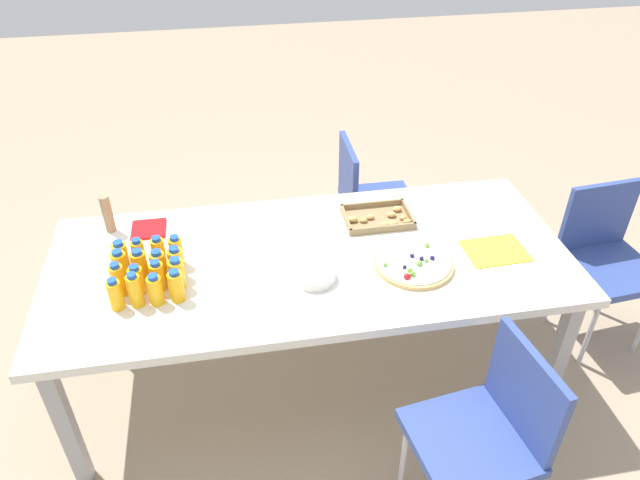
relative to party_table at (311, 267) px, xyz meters
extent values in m
plane|color=gray|center=(0.00, 0.00, -0.68)|extent=(12.00, 12.00, 0.00)
cube|color=silver|center=(0.00, 0.00, 0.04)|extent=(2.20, 0.95, 0.04)
cube|color=#99999E|center=(-1.02, -0.40, -0.33)|extent=(0.06, 0.06, 0.70)
cube|color=#99999E|center=(1.02, -0.40, -0.33)|extent=(0.06, 0.06, 0.70)
cube|color=#99999E|center=(-1.02, 0.40, -0.33)|extent=(0.06, 0.06, 0.70)
cube|color=#99999E|center=(1.02, 0.40, -0.33)|extent=(0.06, 0.06, 0.70)
cube|color=#33478C|center=(0.52, 0.79, -0.23)|extent=(0.40, 0.40, 0.04)
cube|color=#33478C|center=(0.34, 0.79, -0.04)|extent=(0.03, 0.38, 0.38)
cylinder|color=silver|center=(0.68, 0.95, -0.47)|extent=(0.02, 0.02, 0.41)
cylinder|color=silver|center=(0.68, 0.63, -0.47)|extent=(0.02, 0.02, 0.41)
cylinder|color=silver|center=(0.36, 0.95, -0.47)|extent=(0.02, 0.02, 0.41)
cylinder|color=silver|center=(0.36, 0.63, -0.47)|extent=(0.02, 0.02, 0.41)
cube|color=#33478C|center=(1.49, 0.01, -0.23)|extent=(0.43, 0.43, 0.04)
cube|color=#33478C|center=(1.47, 0.19, -0.04)|extent=(0.38, 0.06, 0.38)
cylinder|color=silver|center=(1.34, -0.16, -0.47)|extent=(0.02, 0.02, 0.41)
cylinder|color=silver|center=(1.63, 0.18, -0.47)|extent=(0.02, 0.02, 0.41)
cylinder|color=silver|center=(1.32, 0.15, -0.47)|extent=(0.02, 0.02, 0.41)
cube|color=#33478C|center=(0.44, -0.80, -0.23)|extent=(0.45, 0.45, 0.04)
cube|color=#33478C|center=(0.62, -0.77, -0.04)|extent=(0.08, 0.38, 0.38)
cylinder|color=silver|center=(0.26, -0.66, -0.47)|extent=(0.02, 0.02, 0.41)
cylinder|color=silver|center=(0.57, -0.62, -0.47)|extent=(0.02, 0.02, 0.41)
cylinder|color=#FAAE14|center=(-0.77, -0.19, 0.12)|extent=(0.05, 0.05, 0.12)
cylinder|color=blue|center=(-0.77, -0.19, 0.19)|extent=(0.03, 0.03, 0.02)
cylinder|color=#FAAD14|center=(-0.70, -0.18, 0.13)|extent=(0.05, 0.05, 0.13)
cylinder|color=blue|center=(-0.70, -0.18, 0.20)|extent=(0.03, 0.03, 0.02)
cylinder|color=#F9AF14|center=(-0.62, -0.18, 0.12)|extent=(0.06, 0.06, 0.12)
cylinder|color=blue|center=(-0.62, -0.18, 0.18)|extent=(0.04, 0.04, 0.02)
cylinder|color=#FAAB14|center=(-0.55, -0.18, 0.12)|extent=(0.06, 0.06, 0.12)
cylinder|color=blue|center=(-0.55, -0.18, 0.19)|extent=(0.04, 0.04, 0.02)
cylinder|color=#F9AE14|center=(-0.77, -0.11, 0.12)|extent=(0.05, 0.05, 0.13)
cylinder|color=blue|center=(-0.77, -0.11, 0.20)|extent=(0.04, 0.04, 0.02)
cylinder|color=#FAAF14|center=(-0.70, -0.11, 0.12)|extent=(0.06, 0.06, 0.12)
cylinder|color=blue|center=(-0.70, -0.11, 0.18)|extent=(0.04, 0.04, 0.02)
cylinder|color=#F8AE14|center=(-0.62, -0.10, 0.12)|extent=(0.06, 0.06, 0.12)
cylinder|color=blue|center=(-0.62, -0.10, 0.19)|extent=(0.04, 0.04, 0.02)
cylinder|color=#FAAF14|center=(-0.55, -0.11, 0.12)|extent=(0.06, 0.06, 0.13)
cylinder|color=blue|center=(-0.55, -0.11, 0.19)|extent=(0.04, 0.04, 0.02)
cylinder|color=#FAAE14|center=(-0.77, -0.03, 0.13)|extent=(0.06, 0.06, 0.13)
cylinder|color=blue|center=(-0.77, -0.03, 0.20)|extent=(0.04, 0.04, 0.02)
cylinder|color=#FAAD14|center=(-0.69, -0.03, 0.12)|extent=(0.06, 0.06, 0.13)
cylinder|color=blue|center=(-0.69, -0.03, 0.20)|extent=(0.04, 0.04, 0.02)
cylinder|color=#F8AB14|center=(-0.62, -0.04, 0.12)|extent=(0.06, 0.06, 0.12)
cylinder|color=blue|center=(-0.62, -0.04, 0.19)|extent=(0.04, 0.04, 0.02)
cylinder|color=#FAAD14|center=(-0.55, -0.04, 0.12)|extent=(0.06, 0.06, 0.13)
cylinder|color=blue|center=(-0.55, -0.04, 0.20)|extent=(0.04, 0.04, 0.02)
cylinder|color=#F9AC14|center=(-0.77, 0.04, 0.12)|extent=(0.06, 0.06, 0.13)
cylinder|color=blue|center=(-0.77, 0.04, 0.20)|extent=(0.04, 0.04, 0.02)
cylinder|color=#F8AA14|center=(-0.70, 0.04, 0.13)|extent=(0.05, 0.05, 0.13)
cylinder|color=blue|center=(-0.70, 0.04, 0.20)|extent=(0.03, 0.03, 0.02)
cylinder|color=#FAAE14|center=(-0.62, 0.04, 0.12)|extent=(0.06, 0.06, 0.13)
cylinder|color=blue|center=(-0.62, 0.04, 0.20)|extent=(0.04, 0.04, 0.02)
cylinder|color=#FAAB14|center=(-0.55, 0.04, 0.12)|extent=(0.06, 0.06, 0.13)
cylinder|color=blue|center=(-0.55, 0.04, 0.19)|extent=(0.04, 0.04, 0.02)
cylinder|color=tan|center=(0.41, -0.13, 0.07)|extent=(0.33, 0.33, 0.02)
cylinder|color=white|center=(0.41, -0.13, 0.08)|extent=(0.31, 0.31, 0.01)
sphere|color=#66B238|center=(0.46, -0.15, 0.09)|extent=(0.02, 0.02, 0.02)
sphere|color=#66B238|center=(0.37, -0.20, 0.09)|extent=(0.02, 0.02, 0.02)
sphere|color=#1E1947|center=(0.41, -0.11, 0.09)|extent=(0.02, 0.02, 0.02)
sphere|color=#1E1947|center=(0.36, -0.17, 0.09)|extent=(0.02, 0.02, 0.02)
sphere|color=#66B238|center=(0.42, -0.16, 0.09)|extent=(0.02, 0.02, 0.02)
sphere|color=red|center=(0.36, -0.24, 0.09)|extent=(0.02, 0.02, 0.02)
sphere|color=red|center=(0.35, -0.24, 0.09)|extent=(0.03, 0.03, 0.03)
sphere|color=#1E1947|center=(0.49, -0.14, 0.09)|extent=(0.02, 0.02, 0.02)
sphere|color=#66B238|center=(0.38, -0.23, 0.09)|extent=(0.02, 0.02, 0.02)
sphere|color=#66B238|center=(0.50, -0.05, 0.09)|extent=(0.02, 0.02, 0.02)
sphere|color=#66B238|center=(0.29, -0.15, 0.09)|extent=(0.02, 0.02, 0.02)
sphere|color=#1E1947|center=(0.44, -0.13, 0.09)|extent=(0.02, 0.02, 0.02)
cube|color=olive|center=(0.35, 0.22, 0.06)|extent=(0.31, 0.22, 0.01)
cube|color=olive|center=(0.35, 0.12, 0.08)|extent=(0.31, 0.01, 0.03)
cube|color=olive|center=(0.35, 0.32, 0.08)|extent=(0.31, 0.01, 0.03)
cube|color=olive|center=(0.20, 0.22, 0.08)|extent=(0.01, 0.22, 0.03)
cube|color=olive|center=(0.50, 0.22, 0.08)|extent=(0.01, 0.22, 0.03)
ellipsoid|color=tan|center=(0.47, 0.16, 0.08)|extent=(0.04, 0.03, 0.02)
ellipsoid|color=tan|center=(0.46, 0.27, 0.08)|extent=(0.04, 0.03, 0.02)
ellipsoid|color=tan|center=(0.31, 0.22, 0.08)|extent=(0.04, 0.03, 0.02)
ellipsoid|color=tan|center=(0.46, 0.19, 0.08)|extent=(0.04, 0.03, 0.02)
ellipsoid|color=tan|center=(0.37, 0.15, 0.08)|extent=(0.04, 0.03, 0.02)
ellipsoid|color=tan|center=(0.23, 0.22, 0.08)|extent=(0.05, 0.04, 0.03)
ellipsoid|color=tan|center=(0.42, 0.22, 0.08)|extent=(0.04, 0.03, 0.02)
ellipsoid|color=tan|center=(0.28, 0.20, 0.08)|extent=(0.04, 0.03, 0.02)
ellipsoid|color=tan|center=(0.40, 0.15, 0.08)|extent=(0.04, 0.03, 0.03)
cylinder|color=silver|center=(-0.01, -0.15, 0.06)|extent=(0.17, 0.17, 0.00)
cylinder|color=silver|center=(-0.01, -0.15, 0.07)|extent=(0.17, 0.17, 0.00)
cylinder|color=silver|center=(-0.01, -0.15, 0.07)|extent=(0.17, 0.17, 0.00)
cylinder|color=silver|center=(-0.01, -0.15, 0.08)|extent=(0.17, 0.17, 0.00)
cylinder|color=silver|center=(-0.01, -0.15, 0.08)|extent=(0.17, 0.17, 0.00)
cylinder|color=silver|center=(-0.01, -0.15, 0.09)|extent=(0.17, 0.17, 0.00)
cylinder|color=silver|center=(-0.01, -0.15, 0.09)|extent=(0.17, 0.17, 0.00)
cylinder|color=silver|center=(-0.01, -0.15, 0.10)|extent=(0.17, 0.17, 0.00)
cube|color=red|center=(-0.69, 0.32, 0.07)|extent=(0.15, 0.15, 0.01)
cylinder|color=#9E7A56|center=(-0.85, 0.35, 0.15)|extent=(0.04, 0.04, 0.18)
cube|color=yellow|center=(0.79, -0.10, 0.06)|extent=(0.27, 0.21, 0.01)
camera|label=1|loc=(-0.31, -1.97, 1.59)|focal=33.21mm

